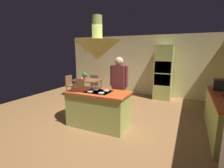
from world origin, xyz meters
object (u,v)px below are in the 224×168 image
Objects in this scene: dining_table at (88,82)px; chair_by_back_wall at (96,83)px; cup_on_table at (82,79)px; chair_facing_island at (79,89)px; oven_tower at (163,73)px; kitchen_island at (98,109)px; microwave_on_counter at (223,85)px; potted_plant_on_table at (85,75)px; person_at_island at (119,84)px; chair_at_corner at (71,84)px.

dining_table is 1.15× the size of chair_by_back_wall.
cup_on_table reaches higher than dining_table.
chair_facing_island is 1.25m from chair_by_back_wall.
oven_tower is 2.45× the size of chair_facing_island.
chair_facing_island is at bearing -90.00° from dining_table.
kitchen_island is 3.43× the size of microwave_on_counter.
cup_on_table is (-0.14, -0.20, 0.16)m from dining_table.
dining_table is at bearing 25.31° from potted_plant_on_table.
cup_on_table is (-0.03, -0.15, -0.12)m from potted_plant_on_table.
microwave_on_counter is at bearing 27.98° from kitchen_island.
dining_table is 11.10× the size of cup_on_table.
microwave_on_counter is at bearing -6.66° from potted_plant_on_table.
kitchen_island is at bearing -112.49° from person_at_island.
chair_at_corner is at bearing 140.84° from kitchen_island.
potted_plant_on_table is (-0.10, -0.67, 0.42)m from chair_by_back_wall.
kitchen_island is 1.81× the size of chair_facing_island.
chair_facing_island is 0.54m from cup_on_table.
oven_tower is 2.45× the size of chair_at_corner.
chair_at_corner is 1.89× the size of microwave_on_counter.
kitchen_island reaches higher than dining_table.
microwave_on_counter is (2.56, 0.83, 0.04)m from person_at_island.
dining_table is 0.29m from cup_on_table.
oven_tower is 3.89m from chair_at_corner.
chair_facing_island reaches higher than cup_on_table.
chair_facing_island is at bearing -147.73° from oven_tower.
oven_tower is at bearing 72.28° from person_at_island.
oven_tower reaches higher than chair_facing_island.
kitchen_island is 3.48m from oven_tower.
kitchen_island is 3.33m from chair_at_corner.
dining_table is 0.30m from potted_plant_on_table.
microwave_on_counter is (4.54, 0.03, 0.54)m from chair_facing_island.
person_at_island reaches higher than microwave_on_counter.
potted_plant_on_table is 4.68m from microwave_on_counter.
chair_by_back_wall is (-2.80, -0.52, -0.56)m from oven_tower.
chair_facing_island is at bearing -179.58° from microwave_on_counter.
cup_on_table is at bearing 80.52° from chair_by_back_wall.
microwave_on_counter is (4.64, -0.54, 0.12)m from potted_plant_on_table.
dining_table is 2.47m from person_at_island.
oven_tower is at bearing 135.09° from microwave_on_counter.
microwave_on_counter reaches higher than dining_table.
microwave_on_counter is (5.42, -0.59, 0.54)m from chair_at_corner.
oven_tower is at bearing 24.60° from cup_on_table.
oven_tower reaches higher than person_at_island.
potted_plant_on_table is at bearing 146.54° from person_at_island.
dining_table is 0.57× the size of person_at_island.
kitchen_island is 0.91m from person_at_island.
chair_by_back_wall is 1.08m from chair_at_corner.
kitchen_island is 2.77m from potted_plant_on_table.
potted_plant_on_table is (-1.80, 2.05, 0.47)m from kitchen_island.
oven_tower reaches higher than chair_at_corner.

